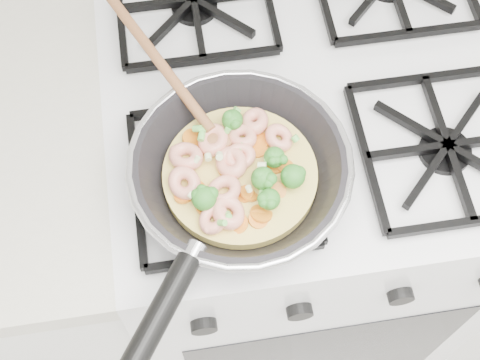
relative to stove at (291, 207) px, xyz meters
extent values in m
cube|color=white|center=(0.00, 0.00, -0.01)|extent=(0.60, 0.60, 0.90)
cube|color=black|center=(0.00, -0.30, -0.01)|extent=(0.48, 0.00, 0.40)
cube|color=black|center=(0.00, 0.00, 0.45)|extent=(0.56, 0.56, 0.02)
torus|color=silver|center=(-0.13, -0.16, 0.51)|extent=(0.28, 0.28, 0.01)
cylinder|color=black|center=(-0.25, -0.35, 0.51)|extent=(0.12, 0.16, 0.03)
cylinder|color=#DEC960|center=(-0.13, -0.16, 0.48)|extent=(0.19, 0.19, 0.02)
ellipsoid|color=brown|center=(-0.15, -0.12, 0.50)|extent=(0.05, 0.05, 0.01)
cylinder|color=brown|center=(-0.22, 0.01, 0.53)|extent=(0.13, 0.24, 0.05)
torus|color=#DD9B82|center=(-0.15, -0.19, 0.50)|extent=(0.07, 0.07, 0.02)
torus|color=#DD9B82|center=(-0.10, -0.10, 0.50)|extent=(0.05, 0.05, 0.02)
torus|color=#DD9B82|center=(-0.13, -0.15, 0.50)|extent=(0.05, 0.05, 0.02)
torus|color=#DD9B82|center=(-0.20, -0.17, 0.50)|extent=(0.06, 0.06, 0.03)
torus|color=#DD9B82|center=(-0.14, -0.15, 0.50)|extent=(0.06, 0.06, 0.03)
torus|color=#DD9B82|center=(-0.16, -0.12, 0.50)|extent=(0.06, 0.06, 0.02)
torus|color=#DD9B82|center=(-0.19, -0.14, 0.50)|extent=(0.07, 0.07, 0.02)
torus|color=#DD9B82|center=(-0.15, -0.22, 0.50)|extent=(0.06, 0.05, 0.03)
torus|color=#DD9B82|center=(-0.12, -0.12, 0.50)|extent=(0.05, 0.05, 0.02)
torus|color=#DD9B82|center=(-0.17, -0.23, 0.50)|extent=(0.06, 0.06, 0.02)
torus|color=#DD9B82|center=(-0.07, -0.13, 0.50)|extent=(0.05, 0.05, 0.02)
ellipsoid|color=#36802A|center=(-0.09, -0.16, 0.51)|extent=(0.03, 0.03, 0.03)
ellipsoid|color=#36802A|center=(-0.07, -0.19, 0.51)|extent=(0.04, 0.04, 0.03)
ellipsoid|color=#36802A|center=(-0.10, -0.19, 0.51)|extent=(0.04, 0.04, 0.03)
ellipsoid|color=#36802A|center=(-0.10, -0.21, 0.51)|extent=(0.03, 0.03, 0.03)
ellipsoid|color=#36802A|center=(-0.13, -0.10, 0.51)|extent=(0.03, 0.03, 0.03)
ellipsoid|color=#36802A|center=(-0.18, -0.20, 0.51)|extent=(0.04, 0.04, 0.03)
cylinder|color=orange|center=(-0.12, -0.20, 0.49)|extent=(0.02, 0.02, 0.01)
cylinder|color=orange|center=(-0.12, -0.23, 0.49)|extent=(0.03, 0.03, 0.01)
cylinder|color=orange|center=(-0.14, -0.23, 0.49)|extent=(0.04, 0.04, 0.01)
cylinder|color=orange|center=(-0.19, -0.18, 0.49)|extent=(0.03, 0.03, 0.01)
cylinder|color=orange|center=(-0.11, -0.22, 0.49)|extent=(0.04, 0.04, 0.00)
cylinder|color=orange|center=(-0.09, -0.16, 0.49)|extent=(0.03, 0.03, 0.01)
cylinder|color=orange|center=(-0.10, -0.13, 0.49)|extent=(0.04, 0.04, 0.00)
cylinder|color=orange|center=(-0.10, -0.12, 0.49)|extent=(0.03, 0.03, 0.01)
cylinder|color=orange|center=(-0.13, -0.19, 0.49)|extent=(0.03, 0.03, 0.01)
cylinder|color=orange|center=(-0.07, -0.16, 0.49)|extent=(0.03, 0.03, 0.01)
cylinder|color=orange|center=(-0.20, -0.19, 0.49)|extent=(0.03, 0.03, 0.01)
cylinder|color=orange|center=(-0.18, -0.11, 0.49)|extent=(0.03, 0.03, 0.01)
cylinder|color=orange|center=(-0.09, -0.20, 0.49)|extent=(0.03, 0.03, 0.01)
cylinder|color=orange|center=(-0.15, -0.16, 0.49)|extent=(0.02, 0.02, 0.01)
cylinder|color=orange|center=(-0.13, -0.10, 0.49)|extent=(0.04, 0.04, 0.01)
cylinder|color=orange|center=(-0.18, -0.21, 0.49)|extent=(0.03, 0.03, 0.01)
cylinder|color=#66C24D|center=(-0.08, -0.19, 0.51)|extent=(0.01, 0.01, 0.01)
cylinder|color=beige|center=(-0.18, -0.15, 0.51)|extent=(0.01, 0.01, 0.01)
cylinder|color=#66C24D|center=(-0.07, -0.20, 0.51)|extent=(0.01, 0.01, 0.01)
cylinder|color=#66C24D|center=(-0.17, -0.12, 0.51)|extent=(0.01, 0.01, 0.01)
cylinder|color=#66C24D|center=(-0.06, -0.14, 0.51)|extent=(0.01, 0.01, 0.01)
cylinder|color=beige|center=(-0.17, -0.15, 0.51)|extent=(0.01, 0.01, 0.01)
cylinder|color=beige|center=(-0.15, -0.15, 0.51)|extent=(0.01, 0.01, 0.01)
cylinder|color=#66C24D|center=(-0.12, -0.14, 0.51)|extent=(0.01, 0.01, 0.01)
cylinder|color=#66C24D|center=(-0.17, -0.11, 0.51)|extent=(0.01, 0.01, 0.01)
cylinder|color=beige|center=(-0.10, -0.17, 0.51)|extent=(0.01, 0.01, 0.01)
cylinder|color=#66C24D|center=(-0.16, -0.24, 0.51)|extent=(0.01, 0.01, 0.01)
cylinder|color=#66C24D|center=(-0.12, -0.08, 0.51)|extent=(0.01, 0.01, 0.01)
cylinder|color=#66C24D|center=(-0.11, -0.20, 0.50)|extent=(0.01, 0.01, 0.01)
cylinder|color=#66C24D|center=(-0.15, -0.23, 0.51)|extent=(0.01, 0.01, 0.01)
cylinder|color=#66C24D|center=(-0.14, -0.11, 0.51)|extent=(0.01, 0.01, 0.01)
cylinder|color=beige|center=(-0.19, -0.20, 0.51)|extent=(0.01, 0.01, 0.01)
cylinder|color=#66C24D|center=(-0.09, -0.16, 0.51)|extent=(0.01, 0.01, 0.01)
cylinder|color=beige|center=(-0.12, -0.20, 0.51)|extent=(0.01, 0.01, 0.01)
cylinder|color=#66C24D|center=(-0.17, -0.11, 0.51)|extent=(0.01, 0.01, 0.01)
camera|label=1|loc=(-0.19, -0.55, 1.23)|focal=50.40mm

